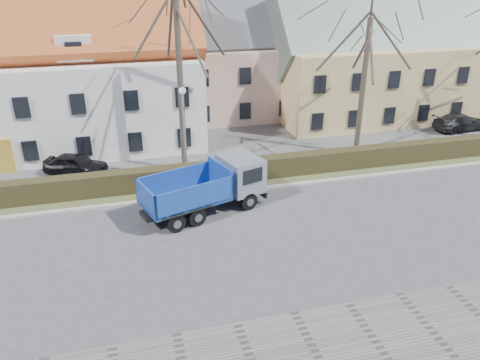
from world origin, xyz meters
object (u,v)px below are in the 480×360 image
object	(u,v)px
cart_frame	(142,196)
parked_car_b	(461,122)
dump_truck	(200,190)
streetlight	(185,135)
parked_car_a	(76,164)

from	to	relation	value
cart_frame	parked_car_b	xyz separation A→B (m)	(25.15, 6.00, 0.36)
dump_truck	streetlight	world-z (taller)	streetlight
dump_truck	parked_car_a	world-z (taller)	dump_truck
dump_truck	parked_car_a	xyz separation A→B (m)	(-6.66, 6.92, -0.70)
streetlight	cart_frame	size ratio (longest dim) A/B	8.76
streetlight	parked_car_a	distance (m)	7.39
streetlight	parked_car_b	bearing A→B (deg)	9.81
parked_car_a	dump_truck	bearing A→B (deg)	-113.45
cart_frame	parked_car_b	size ratio (longest dim) A/B	0.15
dump_truck	cart_frame	size ratio (longest dim) A/B	10.32
parked_car_a	parked_car_b	distance (m)	28.92
parked_car_a	streetlight	bearing A→B (deg)	-88.71
streetlight	parked_car_a	bearing A→B (deg)	158.68
parked_car_b	dump_truck	bearing A→B (deg)	106.05
dump_truck	parked_car_a	distance (m)	9.63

